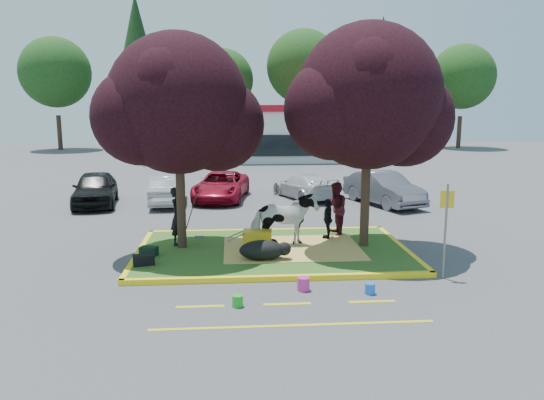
{
  "coord_description": "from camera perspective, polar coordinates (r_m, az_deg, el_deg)",
  "views": [
    {
      "loc": [
        -1.25,
        -15.73,
        4.59
      ],
      "look_at": [
        0.01,
        0.5,
        1.58
      ],
      "focal_mm": 35.0,
      "sensor_mm": 36.0,
      "label": 1
    }
  ],
  "objects": [
    {
      "name": "cow",
      "position": [
        16.41,
        1.28,
        -2.16
      ],
      "size": [
        2.14,
        1.22,
        1.71
      ],
      "primitive_type": "imported",
      "rotation": [
        0.0,
        0.0,
        1.72
      ],
      "color": "white",
      "rests_on": "median_island"
    },
    {
      "name": "car_silver",
      "position": [
        24.63,
        -11.14,
        1.09
      ],
      "size": [
        1.56,
        4.09,
        1.33
      ],
      "primitive_type": "imported",
      "rotation": [
        0.0,
        0.0,
        3.18
      ],
      "color": "#A0A2A8",
      "rests_on": "ground"
    },
    {
      "name": "ground",
      "position": [
        16.44,
        0.09,
        -5.76
      ],
      "size": [
        90.0,
        90.0,
        0.0
      ],
      "primitive_type": "plane",
      "color": "#424244",
      "rests_on": "ground"
    },
    {
      "name": "visitor_a",
      "position": [
        18.03,
        6.89,
        -0.93
      ],
      "size": [
        0.74,
        0.92,
        1.8
      ],
      "primitive_type": "imported",
      "rotation": [
        0.0,
        0.0,
        -1.5
      ],
      "color": "#46141D",
      "rests_on": "median_island"
    },
    {
      "name": "visitor_b",
      "position": [
        17.57,
        6.02,
        -2.01
      ],
      "size": [
        0.52,
        0.84,
        1.33
      ],
      "primitive_type": "imported",
      "rotation": [
        0.0,
        0.0,
        -1.84
      ],
      "color": "black",
      "rests_on": "median_island"
    },
    {
      "name": "curb_far",
      "position": [
        18.9,
        -0.53,
        -3.36
      ],
      "size": [
        8.3,
        0.16,
        0.15
      ],
      "primitive_type": "cube",
      "color": "yellow",
      "rests_on": "ground"
    },
    {
      "name": "straw_bedding",
      "position": [
        16.45,
        2.18,
        -5.19
      ],
      "size": [
        4.2,
        3.0,
        0.01
      ],
      "primitive_type": "cube",
      "color": "#EACE60",
      "rests_on": "median_island"
    },
    {
      "name": "curb_right",
      "position": [
        17.21,
        13.81,
        -5.06
      ],
      "size": [
        0.16,
        5.3,
        0.15
      ],
      "primitive_type": "cube",
      "color": "yellow",
      "rests_on": "ground"
    },
    {
      "name": "fire_lane_stripe_b",
      "position": [
        12.47,
        1.64,
        -11.12
      ],
      "size": [
        1.1,
        0.12,
        0.01
      ],
      "primitive_type": "cube",
      "color": "yellow",
      "rests_on": "ground"
    },
    {
      "name": "curb_left",
      "position": [
        16.61,
        -14.15,
        -5.64
      ],
      "size": [
        0.16,
        5.3,
        0.15
      ],
      "primitive_type": "cube",
      "color": "yellow",
      "rests_on": "ground"
    },
    {
      "name": "tree_purple_right",
      "position": [
        16.45,
        10.4,
        10.19
      ],
      "size": [
        5.3,
        4.4,
        6.82
      ],
      "color": "black",
      "rests_on": "median_island"
    },
    {
      "name": "calf",
      "position": [
        15.2,
        -1.08,
        -5.41
      ],
      "size": [
        1.49,
        1.18,
        0.57
      ],
      "primitive_type": "ellipsoid",
      "rotation": [
        0.0,
        0.0,
        0.39
      ],
      "color": "black",
      "rests_on": "median_island"
    },
    {
      "name": "bucket_pink",
      "position": [
        13.28,
        3.4,
        -9.0
      ],
      "size": [
        0.4,
        0.4,
        0.33
      ],
      "primitive_type": "cylinder",
      "rotation": [
        0.0,
        0.0,
        -0.33
      ],
      "color": "#D12E8D",
      "rests_on": "ground"
    },
    {
      "name": "bucket_blue",
      "position": [
        13.27,
        10.5,
        -9.35
      ],
      "size": [
        0.27,
        0.27,
        0.27
      ],
      "primitive_type": "cylinder",
      "rotation": [
        0.0,
        0.0,
        -0.07
      ],
      "color": "blue",
      "rests_on": "ground"
    },
    {
      "name": "car_black",
      "position": [
        25.22,
        -18.48,
        1.18
      ],
      "size": [
        2.41,
        4.67,
        1.52
      ],
      "primitive_type": "imported",
      "rotation": [
        0.0,
        0.0,
        0.14
      ],
      "color": "black",
      "rests_on": "ground"
    },
    {
      "name": "fire_lane_long",
      "position": [
        11.37,
        2.3,
        -13.33
      ],
      "size": [
        6.0,
        0.1,
        0.01
      ],
      "primitive_type": "cube",
      "color": "yellow",
      "rests_on": "ground"
    },
    {
      "name": "retail_building",
      "position": [
        43.9,
        -0.19,
        7.4
      ],
      "size": [
        20.4,
        8.4,
        4.4
      ],
      "color": "silver",
      "rests_on": "ground"
    },
    {
      "name": "curb_near",
      "position": [
        13.96,
        0.94,
        -8.41
      ],
      "size": [
        8.3,
        0.16,
        0.15
      ],
      "primitive_type": "cube",
      "color": "yellow",
      "rests_on": "ground"
    },
    {
      "name": "tree_purple_left",
      "position": [
        16.19,
        -10.01,
        9.49
      ],
      "size": [
        5.06,
        4.2,
        6.51
      ],
      "color": "black",
      "rests_on": "median_island"
    },
    {
      "name": "fire_lane_stripe_c",
      "position": [
        12.83,
        10.72,
        -10.68
      ],
      "size": [
        1.1,
        0.12,
        0.01
      ],
      "primitive_type": "cube",
      "color": "yellow",
      "rests_on": "ground"
    },
    {
      "name": "sign_post",
      "position": [
        14.48,
        18.21,
        -2.11
      ],
      "size": [
        0.36,
        0.08,
        2.54
      ],
      "rotation": [
        0.0,
        0.0,
        -0.15
      ],
      "color": "slate",
      "rests_on": "ground"
    },
    {
      "name": "treeline",
      "position": [
        53.49,
        -1.83,
        13.81
      ],
      "size": [
        46.58,
        7.8,
        14.63
      ],
      "color": "black",
      "rests_on": "ground"
    },
    {
      "name": "bucket_green",
      "position": [
        12.31,
        -3.73,
        -10.78
      ],
      "size": [
        0.27,
        0.27,
        0.27
      ],
      "primitive_type": "cylinder",
      "rotation": [
        0.0,
        0.0,
        0.09
      ],
      "color": "green",
      "rests_on": "ground"
    },
    {
      "name": "car_red",
      "position": [
        25.39,
        -5.49,
        1.52
      ],
      "size": [
        2.95,
        5.1,
        1.34
      ],
      "primitive_type": "imported",
      "rotation": [
        0.0,
        0.0,
        -0.16
      ],
      "color": "maroon",
      "rests_on": "ground"
    },
    {
      "name": "handler",
      "position": [
        16.91,
        -10.07,
        -1.72
      ],
      "size": [
        0.61,
        0.77,
        1.84
      ],
      "primitive_type": "imported",
      "rotation": [
        0.0,
        0.0,
        1.28
      ],
      "color": "black",
      "rests_on": "median_island"
    },
    {
      "name": "gear_bag_green",
      "position": [
        16.06,
        -13.11,
        -5.38
      ],
      "size": [
        0.56,
        0.42,
        0.27
      ],
      "primitive_type": "cube",
      "rotation": [
        0.0,
        0.0,
        -0.25
      ],
      "color": "black",
      "rests_on": "median_island"
    },
    {
      "name": "wheelbarrow",
      "position": [
        16.24,
        -1.55,
        -3.92
      ],
      "size": [
        1.58,
        0.61,
        0.59
      ],
      "rotation": [
        0.0,
        0.0,
        -0.11
      ],
      "color": "black",
      "rests_on": "median_island"
    },
    {
      "name": "car_grey",
      "position": [
        24.57,
        11.9,
        1.22
      ],
      "size": [
        3.01,
        4.77,
        1.48
      ],
      "primitive_type": "imported",
      "rotation": [
        0.0,
        0.0,
        0.35
      ],
      "color": "#57585E",
      "rests_on": "ground"
    },
    {
      "name": "gear_bag_dark",
      "position": [
        15.17,
        -13.64,
        -6.29
      ],
      "size": [
        0.63,
        0.45,
        0.29
      ],
      "primitive_type": "cube",
      "rotation": [
        0.0,
        0.0,
        0.26
      ],
      "color": "black",
      "rests_on": "median_island"
    },
    {
      "name": "car_white",
      "position": [
        25.69,
        3.42,
        1.5
      ],
      "size": [
        3.1,
        4.45,
        1.2
      ],
      "primitive_type": "imported",
      "rotation": [
        0.0,
        0.0,
        3.53
      ],
      "color": "silver",
      "rests_on": "ground"
    },
    {
      "name": "median_island",
      "position": [
        16.42,
        0.09,
        -5.51
      ],
      "size": [
        8.0,
        5.0,
        0.15
      ],
      "primitive_type": "cube",
      "color": "#2C551A",
      "rests_on": "ground"
    },
    {
      "name": "fire_lane_stripe_a",
      "position": [
        12.43,
        -7.74,
        -11.28
      ],
      "size": [
        1.1,
        0.12,
        0.01
      ],
      "primitive_type": "cube",
      "color": "yellow",
      "rests_on": "ground"
    }
  ]
}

